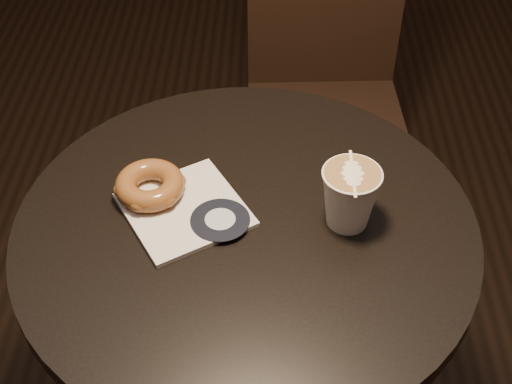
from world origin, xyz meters
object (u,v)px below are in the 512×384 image
cafe_table (247,304)px  latte_cup (350,198)px  chair (325,67)px  pastry_bag (185,210)px  doughnut (150,185)px

cafe_table → latte_cup: latte_cup is taller
chair → latte_cup: (-0.02, -0.74, 0.26)m
cafe_table → pastry_bag: pastry_bag is taller
pastry_bag → chair: bearing=38.9°
chair → latte_cup: chair is taller
cafe_table → chair: chair is taller
chair → doughnut: 0.80m
cafe_table → pastry_bag: size_ratio=4.47×
pastry_bag → latte_cup: bearing=-34.3°
chair → latte_cup: 0.78m
chair → pastry_bag: bearing=-113.2°
pastry_bag → latte_cup: size_ratio=1.72×
doughnut → pastry_bag: bearing=-29.3°
cafe_table → chair: size_ratio=0.78×
cafe_table → latte_cup: size_ratio=7.68×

